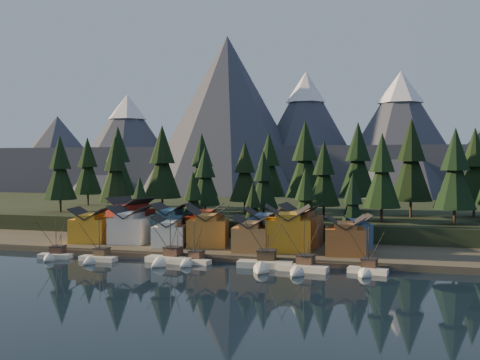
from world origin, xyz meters
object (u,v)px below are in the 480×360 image
(house_front_1, at_px, (130,224))
(boat_4, at_px, (264,257))
(boat_3, at_px, (191,255))
(house_back_1, at_px, (171,221))
(boat_1, at_px, (96,253))
(boat_5, at_px, (301,262))
(boat_2, at_px, (166,253))
(boat_6, at_px, (367,264))
(house_front_0, at_px, (90,224))
(boat_0, at_px, (53,250))
(house_back_0, at_px, (131,217))

(house_front_1, bearing_deg, boat_4, -25.29)
(boat_3, xyz_separation_m, house_back_1, (-14.24, 22.26, 4.65))
(boat_1, height_order, boat_4, boat_4)
(boat_1, bearing_deg, boat_5, 2.66)
(boat_3, height_order, house_back_1, house_back_1)
(boat_2, height_order, house_front_1, boat_2)
(boat_6, height_order, house_front_0, house_front_0)
(house_front_0, bearing_deg, boat_5, -25.52)
(boat_3, bearing_deg, boat_1, -163.87)
(boat_1, height_order, boat_6, boat_6)
(boat_3, bearing_deg, boat_4, 7.49)
(boat_4, xyz_separation_m, house_back_1, (-30.50, 22.63, 4.25))
(house_back_1, bearing_deg, house_front_1, -143.81)
(boat_2, height_order, house_back_1, house_back_1)
(boat_5, height_order, house_front_1, house_front_1)
(boat_0, bearing_deg, house_back_1, 45.22)
(boat_3, height_order, boat_6, boat_6)
(boat_6, distance_m, house_back_0, 68.50)
(house_front_0, bearing_deg, boat_2, -37.86)
(boat_1, relative_size, boat_3, 1.03)
(boat_4, xyz_separation_m, boat_5, (8.02, -1.37, -0.21))
(boat_2, relative_size, house_back_0, 1.00)
(house_front_0, bearing_deg, boat_1, -65.71)
(boat_0, distance_m, boat_1, 11.01)
(boat_0, relative_size, house_front_0, 1.00)
(boat_0, bearing_deg, boat_1, -9.56)
(house_back_0, bearing_deg, boat_0, -87.77)
(house_front_1, bearing_deg, boat_2, -46.44)
(boat_1, height_order, boat_5, boat_5)
(boat_1, xyz_separation_m, house_front_0, (-11.43, 16.52, 4.19))
(house_back_0, height_order, house_back_1, house_back_0)
(boat_4, bearing_deg, boat_5, -12.93)
(boat_5, bearing_deg, boat_3, -175.95)
(boat_0, height_order, boat_3, boat_0)
(boat_4, relative_size, house_front_0, 1.27)
(boat_5, relative_size, boat_6, 1.13)
(boat_6, bearing_deg, house_front_0, 177.86)
(boat_5, bearing_deg, house_front_0, 173.04)
(boat_2, xyz_separation_m, boat_6, (42.71, 0.45, -0.22))
(boat_1, xyz_separation_m, house_back_0, (-5.21, 26.91, 5.27))
(boat_4, relative_size, house_front_1, 1.36)
(boat_2, relative_size, house_back_1, 1.25)
(house_front_0, bearing_deg, boat_6, -21.52)
(boat_2, xyz_separation_m, boat_3, (5.63, 0.49, -0.30))
(boat_2, relative_size, boat_3, 1.22)
(house_back_0, bearing_deg, boat_6, -6.22)
(boat_2, relative_size, house_front_1, 1.27)
(boat_3, distance_m, house_front_0, 36.01)
(boat_1, xyz_separation_m, boat_6, (58.67, 2.74, 0.10))
(boat_5, height_order, house_back_1, house_back_1)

